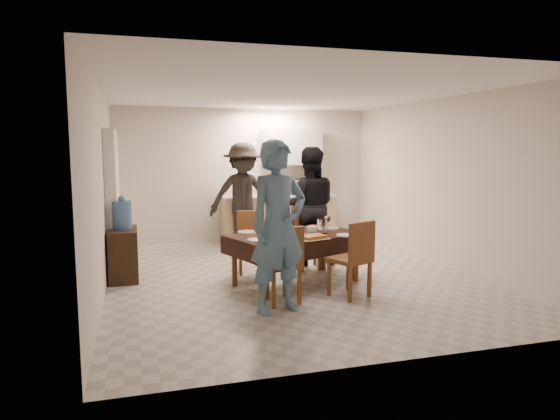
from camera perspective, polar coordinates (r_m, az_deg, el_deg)
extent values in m
cube|color=#BCBBB6|center=(7.24, 1.09, -7.59)|extent=(5.00, 6.00, 0.02)
cube|color=white|center=(7.04, 1.15, 13.34)|extent=(5.00, 6.00, 0.02)
cube|color=silver|center=(9.92, -4.03, 4.01)|extent=(5.00, 0.02, 2.60)
cube|color=silver|center=(4.26, 13.14, -0.35)|extent=(5.00, 0.02, 2.60)
cube|color=silver|center=(6.72, -19.71, 2.11)|extent=(0.02, 6.00, 2.60)
cube|color=silver|center=(8.11, 18.26, 2.97)|extent=(0.02, 6.00, 2.60)
cube|color=white|center=(7.93, -18.54, 1.05)|extent=(0.15, 1.40, 2.10)
cube|color=tan|center=(9.84, -0.17, -1.09)|extent=(2.20, 0.60, 0.86)
cube|color=#B1B1AD|center=(9.78, -0.17, 1.54)|extent=(2.24, 0.64, 0.05)
cube|color=silver|center=(9.96, 1.28, 7.20)|extent=(1.20, 0.34, 0.70)
cube|color=black|center=(6.73, 1.86, -2.93)|extent=(1.98, 1.54, 0.04)
cube|color=brown|center=(6.80, 1.85, -5.76)|extent=(0.06, 0.06, 0.64)
cube|color=brown|center=(5.95, -0.06, -6.32)|extent=(0.51, 0.51, 0.05)
cube|color=brown|center=(5.71, 0.48, -4.28)|extent=(0.42, 0.14, 0.46)
cube|color=brown|center=(6.25, 7.94, -5.64)|extent=(0.57, 0.57, 0.05)
cube|color=brown|center=(6.02, 8.75, -3.62)|extent=(0.42, 0.21, 0.47)
cube|color=brown|center=(7.37, -3.29, -3.83)|extent=(0.48, 0.48, 0.05)
cube|color=brown|center=(7.15, -2.97, -2.18)|extent=(0.41, 0.11, 0.44)
cube|color=brown|center=(7.61, 3.34, -3.27)|extent=(0.46, 0.46, 0.05)
cube|color=brown|center=(7.39, 3.86, -1.56)|extent=(0.44, 0.07, 0.47)
cube|color=#2F200F|center=(7.35, -17.45, -4.83)|extent=(0.39, 0.77, 0.72)
cylinder|color=#4772B4|center=(7.25, -17.61, -0.55)|extent=(0.26, 0.26, 0.39)
cylinder|color=white|center=(6.78, 4.81, -1.85)|extent=(0.13, 0.13, 0.20)
cube|color=#B28034|center=(6.41, 3.77, -3.09)|extent=(0.44, 0.38, 0.05)
cylinder|color=white|center=(6.99, 3.75, -2.16)|extent=(0.16, 0.16, 0.06)
cylinder|color=white|center=(6.98, 0.76, -2.29)|extent=(0.19, 0.19, 0.03)
cylinder|color=white|center=(6.29, -2.51, -3.42)|extent=(0.28, 0.28, 0.02)
cylinder|color=white|center=(6.66, 7.58, -2.87)|extent=(0.26, 0.26, 0.02)
cylinder|color=white|center=(6.86, -3.69, -2.53)|extent=(0.28, 0.28, 0.02)
cylinder|color=white|center=(7.21, 5.67, -2.08)|extent=(0.27, 0.27, 0.02)
imported|color=silver|center=(9.93, 2.90, 2.66)|extent=(0.56, 0.38, 0.31)
imported|color=slate|center=(5.54, -0.19, -1.94)|extent=(0.81, 0.64, 1.93)
imported|color=black|center=(7.86, 3.33, 0.45)|extent=(1.06, 0.92, 1.85)
imported|color=black|center=(9.15, -4.22, 1.65)|extent=(1.25, 0.72, 1.93)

